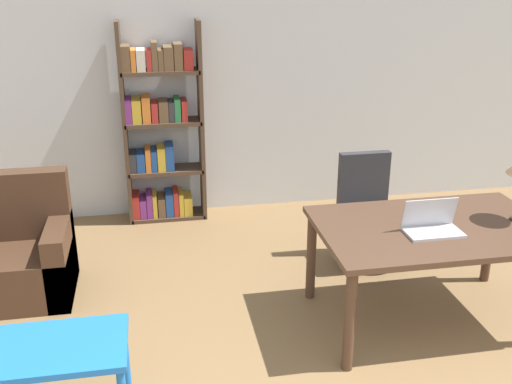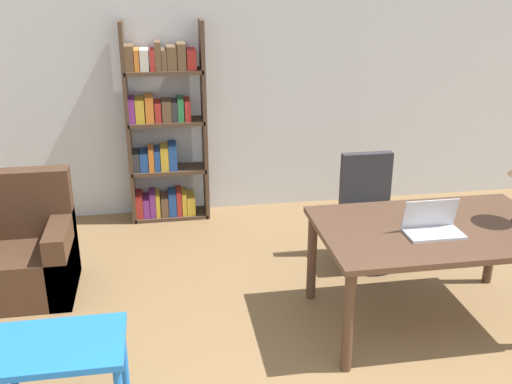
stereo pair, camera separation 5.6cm
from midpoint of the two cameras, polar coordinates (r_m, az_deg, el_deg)
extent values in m
cube|color=silver|center=(5.93, -1.80, 10.98)|extent=(8.00, 0.06, 2.70)
cube|color=#4C3323|center=(4.20, 16.23, -3.36)|extent=(1.57, 1.00, 0.04)
cylinder|color=#4C3323|center=(3.75, 8.47, -12.10)|extent=(0.07, 0.07, 0.69)
cylinder|color=#4C3323|center=(4.48, 4.92, -6.12)|extent=(0.07, 0.07, 0.69)
cylinder|color=#4C3323|center=(5.03, 21.07, -4.38)|extent=(0.07, 0.07, 0.69)
cube|color=#B2B2B7|center=(4.07, 16.15, -3.74)|extent=(0.37, 0.21, 0.02)
cube|color=#B2B2B7|center=(4.09, 15.82, -1.88)|extent=(0.37, 0.05, 0.20)
cube|color=#19233D|center=(4.09, 15.79, -1.83)|extent=(0.33, 0.04, 0.18)
cylinder|color=black|center=(5.20, 10.14, -6.34)|extent=(0.50, 0.50, 0.04)
cylinder|color=#262626|center=(5.13, 10.26, -4.65)|extent=(0.06, 0.06, 0.30)
cube|color=#2D2D33|center=(5.05, 10.41, -2.60)|extent=(0.45, 0.45, 0.10)
cube|color=#2D2D33|center=(5.10, 9.90, 1.18)|extent=(0.43, 0.08, 0.47)
cube|color=blue|center=(3.34, -18.61, -13.89)|extent=(0.68, 0.49, 0.04)
cylinder|color=blue|center=(3.72, -22.50, -15.62)|extent=(0.04, 0.04, 0.51)
cylinder|color=blue|center=(3.63, -12.75, -15.38)|extent=(0.04, 0.04, 0.51)
cube|color=#472D1E|center=(4.90, -21.78, -7.20)|extent=(0.76, 0.67, 0.38)
cube|color=#472D1E|center=(4.94, -21.98, -1.11)|extent=(0.76, 0.16, 0.54)
cube|color=#472D1E|center=(4.80, -18.42, -6.06)|extent=(0.16, 0.67, 0.57)
cube|color=#4C3828|center=(5.77, -12.66, 6.16)|extent=(0.04, 0.28, 1.91)
cube|color=#4C3828|center=(5.78, -5.54, 6.61)|extent=(0.04, 0.28, 1.91)
cube|color=#4C3828|center=(6.06, -8.60, -2.18)|extent=(0.71, 0.28, 0.04)
cube|color=#B72D28|center=(6.02, -11.58, -1.19)|extent=(0.07, 0.24, 0.23)
cube|color=#7F338C|center=(6.02, -10.93, -1.34)|extent=(0.06, 0.24, 0.19)
cube|color=#7F338C|center=(6.01, -10.36, -1.08)|extent=(0.05, 0.24, 0.24)
cube|color=gold|center=(6.01, -9.87, -1.10)|extent=(0.04, 0.24, 0.23)
cube|color=brown|center=(6.02, -9.25, -1.21)|extent=(0.07, 0.24, 0.19)
cube|color=#234C99|center=(6.01, -8.52, -0.98)|extent=(0.07, 0.24, 0.24)
cube|color=#B72D28|center=(6.01, -7.91, -0.88)|extent=(0.05, 0.24, 0.25)
cube|color=gold|center=(6.02, -7.42, -0.95)|extent=(0.04, 0.24, 0.23)
cube|color=gold|center=(6.03, -6.79, -1.09)|extent=(0.08, 0.24, 0.19)
cube|color=#4C3828|center=(5.90, -8.84, 2.08)|extent=(0.71, 0.28, 0.04)
cube|color=#333338|center=(5.86, -11.90, 2.90)|extent=(0.07, 0.24, 0.18)
cube|color=#234C99|center=(5.86, -11.17, 2.95)|extent=(0.08, 0.24, 0.18)
cube|color=orange|center=(5.85, -10.51, 3.18)|extent=(0.05, 0.24, 0.22)
cube|color=#234C99|center=(5.86, -9.96, 3.12)|extent=(0.05, 0.24, 0.20)
cube|color=gold|center=(5.85, -9.29, 3.28)|extent=(0.07, 0.24, 0.23)
cube|color=#234C99|center=(5.85, -8.52, 3.41)|extent=(0.08, 0.24, 0.25)
cube|color=#4C3828|center=(5.76, -9.11, 6.57)|extent=(0.71, 0.28, 0.04)
cube|color=#7F338C|center=(5.73, -12.31, 7.64)|extent=(0.06, 0.24, 0.23)
cube|color=gold|center=(5.73, -11.58, 7.65)|extent=(0.08, 0.24, 0.22)
cube|color=orange|center=(5.73, -10.70, 7.82)|extent=(0.08, 0.24, 0.24)
cube|color=#B72D28|center=(5.73, -9.92, 7.59)|extent=(0.06, 0.24, 0.18)
cube|color=brown|center=(5.73, -9.10, 7.70)|extent=(0.09, 0.24, 0.20)
cube|color=#333338|center=(5.74, -8.37, 7.70)|extent=(0.05, 0.24, 0.19)
cube|color=#2D7F47|center=(5.74, -7.81, 7.87)|extent=(0.06, 0.24, 0.21)
cube|color=#B72D28|center=(5.74, -7.16, 7.81)|extent=(0.05, 0.24, 0.19)
cube|color=#4C3828|center=(5.66, -9.38, 11.24)|extent=(0.71, 0.28, 0.04)
cube|color=brown|center=(5.65, -12.58, 12.35)|extent=(0.08, 0.24, 0.23)
cube|color=orange|center=(5.65, -11.89, 12.23)|extent=(0.04, 0.24, 0.19)
cube|color=silver|center=(5.65, -11.20, 12.27)|extent=(0.08, 0.24, 0.19)
cube|color=#B72D28|center=(5.64, -10.47, 12.30)|extent=(0.04, 0.24, 0.19)
cube|color=brown|center=(5.64, -9.95, 12.68)|extent=(0.05, 0.24, 0.26)
cube|color=brown|center=(5.65, -9.37, 12.35)|extent=(0.05, 0.24, 0.18)
cube|color=brown|center=(5.65, -8.65, 12.53)|extent=(0.09, 0.24, 0.21)
cube|color=brown|center=(5.65, -7.74, 12.71)|extent=(0.08, 0.24, 0.24)
cube|color=#B72D28|center=(5.66, -6.81, 12.48)|extent=(0.08, 0.24, 0.18)
camera|label=1|loc=(0.03, -90.41, -0.16)|focal=42.00mm
camera|label=2|loc=(0.03, 89.59, 0.16)|focal=42.00mm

